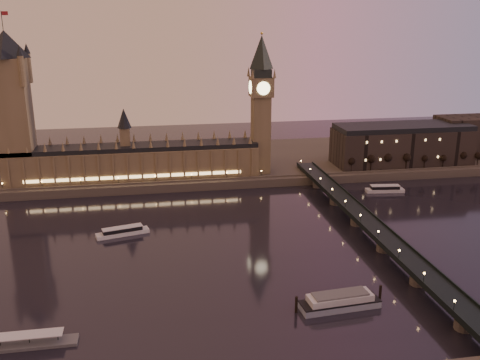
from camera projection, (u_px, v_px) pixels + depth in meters
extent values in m
plane|color=black|center=(209.00, 249.00, 289.51)|extent=(700.00, 700.00, 0.00)
cube|color=#423D35|center=(221.00, 162.00, 448.97)|extent=(560.00, 130.00, 6.00)
cube|color=brown|center=(135.00, 164.00, 391.97)|extent=(180.00, 26.00, 22.00)
cube|color=black|center=(134.00, 147.00, 388.28)|extent=(180.00, 22.00, 3.20)
cube|color=#FFCC7F|center=(135.00, 177.00, 381.02)|extent=(153.00, 0.25, 2.20)
cube|color=brown|center=(15.00, 123.00, 369.23)|extent=(22.00, 22.00, 88.00)
cone|color=black|center=(5.00, 44.00, 353.70)|extent=(31.68, 31.68, 18.00)
cylinder|color=black|center=(2.00, 20.00, 349.30)|extent=(0.44, 0.44, 12.00)
cube|color=maroon|center=(5.00, 13.00, 348.34)|extent=(4.00, 0.15, 2.50)
cube|color=brown|center=(261.00, 135.00, 402.06)|extent=(13.00, 13.00, 58.00)
cube|color=brown|center=(261.00, 87.00, 391.51)|extent=(16.00, 16.00, 14.00)
cylinder|color=#FFEAA5|center=(264.00, 88.00, 383.80)|extent=(9.60, 0.35, 9.60)
cylinder|color=#FFEAA5|center=(250.00, 87.00, 390.17)|extent=(0.35, 9.60, 9.60)
cube|color=black|center=(261.00, 73.00, 388.58)|extent=(13.00, 13.00, 6.00)
cone|color=black|center=(262.00, 52.00, 384.18)|extent=(17.68, 17.68, 24.00)
sphere|color=gold|center=(262.00, 33.00, 380.37)|extent=(2.00, 2.00, 2.00)
cube|color=black|center=(370.00, 224.00, 302.20)|extent=(13.00, 260.00, 2.00)
cube|color=black|center=(360.00, 222.00, 300.73)|extent=(0.60, 260.00, 1.00)
cube|color=black|center=(381.00, 221.00, 302.79)|extent=(0.60, 260.00, 1.00)
cube|color=black|center=(402.00, 146.00, 431.39)|extent=(110.00, 36.00, 28.00)
cube|color=black|center=(403.00, 127.00, 426.70)|extent=(108.00, 34.00, 4.00)
cube|color=black|center=(473.00, 136.00, 453.25)|extent=(60.00, 30.00, 34.00)
cylinder|color=black|center=(351.00, 167.00, 409.17)|extent=(0.70, 0.70, 8.47)
sphere|color=black|center=(351.00, 161.00, 407.87)|extent=(5.65, 5.65, 5.65)
cylinder|color=black|center=(370.00, 166.00, 411.68)|extent=(0.70, 0.70, 8.47)
sphere|color=black|center=(370.00, 160.00, 410.38)|extent=(5.65, 5.65, 5.65)
cylinder|color=black|center=(388.00, 165.00, 414.18)|extent=(0.70, 0.70, 8.47)
sphere|color=black|center=(389.00, 159.00, 412.89)|extent=(5.65, 5.65, 5.65)
cylinder|color=black|center=(407.00, 164.00, 416.69)|extent=(0.70, 0.70, 8.47)
sphere|color=black|center=(407.00, 159.00, 415.39)|extent=(5.65, 5.65, 5.65)
cylinder|color=black|center=(425.00, 163.00, 419.20)|extent=(0.70, 0.70, 8.47)
sphere|color=black|center=(426.00, 158.00, 417.90)|extent=(5.65, 5.65, 5.65)
cylinder|color=black|center=(443.00, 162.00, 421.71)|extent=(0.70, 0.70, 8.47)
sphere|color=black|center=(444.00, 157.00, 420.41)|extent=(5.65, 5.65, 5.65)
cylinder|color=black|center=(461.00, 161.00, 424.21)|extent=(0.70, 0.70, 8.47)
sphere|color=black|center=(461.00, 156.00, 422.92)|extent=(5.65, 5.65, 5.65)
cylinder|color=black|center=(478.00, 161.00, 426.72)|extent=(0.70, 0.70, 8.47)
sphere|color=black|center=(479.00, 155.00, 425.42)|extent=(5.65, 5.65, 5.65)
cube|color=silver|center=(123.00, 233.00, 307.41)|extent=(30.72, 13.73, 2.20)
cube|color=black|center=(122.00, 229.00, 306.77)|extent=(22.86, 10.66, 2.20)
cube|color=silver|center=(122.00, 227.00, 306.38)|extent=(23.51, 11.07, 0.40)
cube|color=silver|center=(385.00, 190.00, 382.83)|extent=(27.71, 9.78, 2.30)
cube|color=black|center=(385.00, 187.00, 382.16)|extent=(20.57, 7.77, 2.30)
cube|color=silver|center=(385.00, 185.00, 381.76)|extent=(21.14, 8.10, 0.42)
cube|color=#8794AC|center=(340.00, 305.00, 230.43)|extent=(35.61, 12.66, 2.84)
cube|color=black|center=(340.00, 301.00, 229.93)|extent=(35.61, 12.66, 0.55)
cube|color=silver|center=(340.00, 298.00, 229.44)|extent=(28.99, 11.03, 2.84)
cube|color=#595B5E|center=(340.00, 294.00, 228.91)|extent=(24.55, 9.59, 0.76)
cylinder|color=black|center=(296.00, 305.00, 225.98)|extent=(1.20, 1.20, 7.42)
cylinder|color=black|center=(380.00, 293.00, 235.42)|extent=(1.20, 1.20, 7.42)
cube|color=#595B5E|center=(18.00, 345.00, 203.32)|extent=(43.92, 7.32, 1.25)
cube|color=silver|center=(14.00, 336.00, 201.93)|extent=(35.56, 6.27, 0.31)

